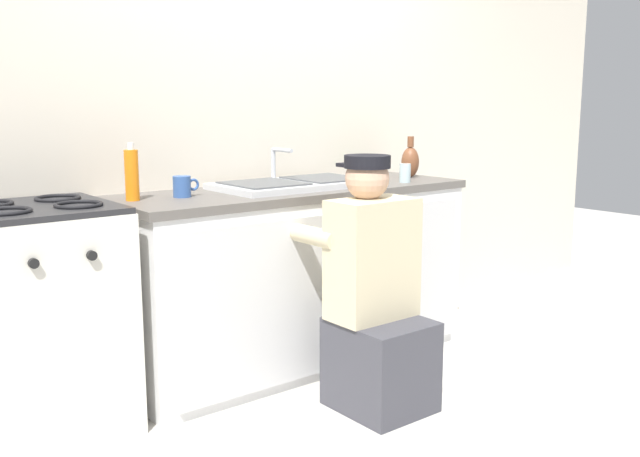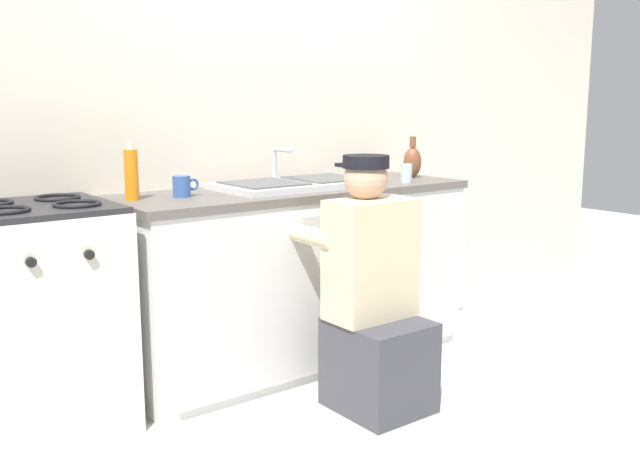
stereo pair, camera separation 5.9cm
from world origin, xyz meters
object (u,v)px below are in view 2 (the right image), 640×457
Objects in this scene: sink_double_basin at (295,183)px; water_glass at (406,173)px; soap_bottle_orange at (131,174)px; coffee_mug at (182,186)px; cell_phone at (372,176)px; vase_decorative at (412,161)px; plumber_person at (373,305)px; stove_range at (41,318)px.

water_glass is (0.59, -0.19, 0.03)m from sink_double_basin.
soap_bottle_orange is (-0.84, 0.05, 0.09)m from sink_double_basin.
soap_bottle_orange is at bearing 171.82° from coffee_mug.
soap_bottle_orange is (-1.45, -0.06, 0.11)m from cell_phone.
vase_decorative reaches higher than water_glass.
water_glass reaches higher than cell_phone.
plumber_person reaches higher than cell_phone.
sink_double_basin is 5.71× the size of cell_phone.
coffee_mug is at bearing 178.69° from vase_decorative.
water_glass is (-0.03, -0.30, 0.04)m from cell_phone.
plumber_person is 1.12m from cell_phone.
soap_bottle_orange reaches higher than plumber_person.
sink_double_basin is at bearing 0.10° from stove_range.
water_glass is (0.65, 0.48, 0.49)m from plumber_person.
water_glass is 0.40× the size of soap_bottle_orange.
vase_decorative is at bearing -1.09° from sink_double_basin.
vase_decorative is (0.80, -0.02, 0.07)m from sink_double_basin.
coffee_mug is at bearing -8.18° from soap_bottle_orange.
water_glass is at bearing -9.63° from coffee_mug.
sink_double_basin reaches higher than water_glass.
cell_phone is 1.46m from soap_bottle_orange.
vase_decorative is 0.28m from water_glass.
stove_range is 0.70m from soap_bottle_orange.
plumber_person is at bearing -143.66° from water_glass.
cell_phone is at bearing 49.03° from plumber_person.
stove_range is 6.73× the size of cell_phone.
stove_range is at bearing -173.22° from soap_bottle_orange.
soap_bottle_orange is at bearing 176.62° from sink_double_basin.
plumber_person is 7.89× the size of cell_phone.
coffee_mug is 1.26× the size of water_glass.
vase_decorative reaches higher than cell_phone.
soap_bottle_orange is (-0.22, 0.03, 0.07)m from coffee_mug.
soap_bottle_orange is (0.43, 0.05, 0.55)m from stove_range.
sink_double_basin is 8.00× the size of water_glass.
sink_double_basin is at bearing 84.70° from plumber_person.
soap_bottle_orange reaches higher than stove_range.
coffee_mug is at bearing 128.99° from plumber_person.
plumber_person is (-0.06, -0.66, -0.46)m from sink_double_basin.
cell_phone is (1.88, 0.12, 0.44)m from stove_range.
stove_range is 9.42× the size of water_glass.
cell_phone is 0.61× the size of vase_decorative.
cell_phone is 1.40× the size of water_glass.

